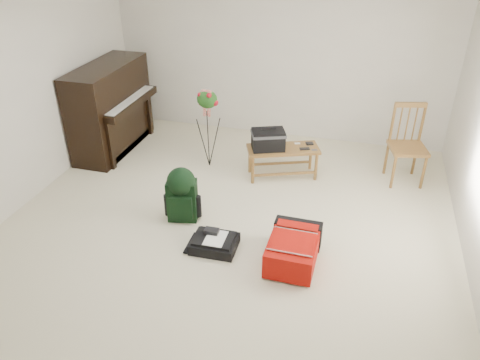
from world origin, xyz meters
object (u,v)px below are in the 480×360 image
(bench, at_px, (273,141))
(black_duffel, at_px, (214,243))
(piano, at_px, (111,110))
(dining_chair, at_px, (408,145))
(red_suitcase, at_px, (294,246))
(flower_stand, at_px, (208,129))
(green_backpack, at_px, (182,192))

(bench, xyz_separation_m, black_duffel, (-0.24, -1.71, -0.43))
(piano, height_order, dining_chair, piano)
(piano, bearing_deg, black_duffel, -41.00)
(bench, relative_size, red_suitcase, 1.41)
(black_duffel, xyz_separation_m, flower_stand, (-0.65, 1.73, 0.48))
(piano, relative_size, black_duffel, 3.14)
(piano, distance_m, red_suitcase, 3.54)
(dining_chair, bearing_deg, green_backpack, -160.25)
(piano, height_order, red_suitcase, piano)
(green_backpack, bearing_deg, flower_stand, 84.53)
(green_backpack, distance_m, flower_stand, 1.33)
(red_suitcase, height_order, black_duffel, red_suitcase)
(red_suitcase, bearing_deg, bench, 110.11)
(piano, relative_size, green_backpack, 2.30)
(flower_stand, bearing_deg, red_suitcase, -42.09)
(green_backpack, xyz_separation_m, flower_stand, (-0.13, 1.31, 0.19))
(piano, xyz_separation_m, red_suitcase, (3.00, -1.83, -0.44))
(black_duffel, height_order, flower_stand, flower_stand)
(bench, distance_m, flower_stand, 0.89)
(piano, relative_size, red_suitcase, 2.13)
(dining_chair, distance_m, black_duffel, 2.84)
(black_duffel, relative_size, flower_stand, 0.42)
(red_suitcase, bearing_deg, piano, 149.17)
(piano, xyz_separation_m, dining_chair, (4.10, 0.16, -0.10))
(piano, bearing_deg, green_backpack, -41.62)
(dining_chair, height_order, black_duffel, dining_chair)
(bench, height_order, green_backpack, bench)
(bench, distance_m, dining_chair, 1.72)
(piano, relative_size, dining_chair, 1.48)
(dining_chair, bearing_deg, red_suitcase, -132.82)
(black_duffel, bearing_deg, bench, 80.40)
(dining_chair, bearing_deg, flower_stand, 173.08)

